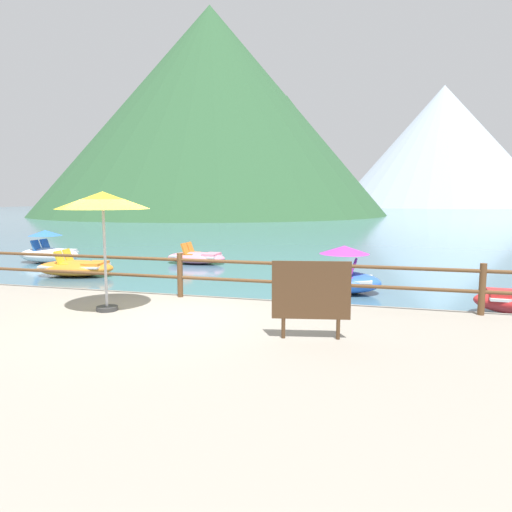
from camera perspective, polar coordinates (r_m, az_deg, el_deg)
name	(u,v)px	position (r m, az deg, el deg)	size (l,w,h in m)	color
ground_plane	(341,223)	(47.82, 10.28, 3.95)	(200.00, 200.00, 0.00)	#477084
promenade_dock	(68,365)	(7.20, -21.90, -12.25)	(28.00, 8.00, 0.40)	gray
dock_railing	(180,270)	(10.15, -9.26, -1.70)	(23.92, 0.12, 0.95)	brown
sign_board	(311,291)	(7.06, 6.74, -4.32)	(1.16, 0.27, 1.19)	silver
beach_umbrella	(103,202)	(9.11, -18.17, 6.28)	(1.70, 1.70, 2.24)	#B2B2B7
pedal_boat_2	(76,268)	(16.31, -21.13, -1.33)	(2.72, 1.73, 0.85)	orange
pedal_boat_3	(49,252)	(20.05, -23.93, 0.48)	(2.52, 1.39, 1.27)	white
pedal_boat_4	(340,276)	(12.72, 10.20, -2.42)	(2.22, 1.46, 1.27)	blue
pedal_boat_5	(196,257)	(18.24, -7.27, -0.16)	(2.35, 1.23, 0.81)	pink
cliff_headland	(223,119)	(75.57, -4.06, 16.32)	(53.31, 53.31, 31.26)	#2D5633
distant_peak	(442,147)	(145.88, 21.72, 12.26)	(58.25, 58.25, 33.87)	#9EADBC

